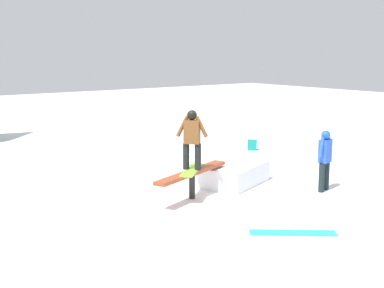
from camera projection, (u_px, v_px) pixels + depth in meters
The scene contains 7 objects.
ground_plane at pixel (192, 198), 11.94m from camera, with size 60.00×60.00×0.00m, color white.
rail_feature at pixel (192, 175), 11.84m from camera, with size 2.48×1.18×0.64m.
snow_kicker_ramp at pixel (227, 173), 13.26m from camera, with size 1.80×1.50×0.50m, color white.
main_rider_on_rail at pixel (192, 141), 11.71m from camera, with size 1.19×1.08×1.35m.
bystander_blue at pixel (325, 157), 12.44m from camera, with size 0.61×0.28×1.44m.
loose_snowboard_cyan at pixel (293, 233), 9.66m from camera, with size 1.56×0.28×0.02m, color #2ABCC9.
backpack_on_snow at pixel (252, 145), 17.68m from camera, with size 0.30×0.22×0.34m, color teal.
Camera 1 is at (6.93, 9.23, 3.28)m, focal length 50.00 mm.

